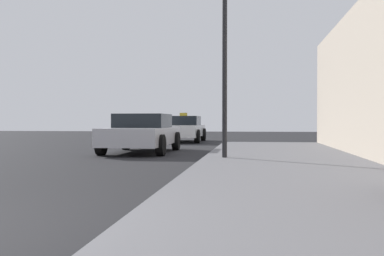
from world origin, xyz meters
The scene contains 4 objects.
sidewalk centered at (4.00, 0.00, 0.07)m, with size 4.00×32.00×0.15m, color slate.
street_lamp centered at (2.53, 7.77, 3.11)m, with size 0.36×0.36×4.32m.
car_silver centered at (-0.40, 11.33, 0.65)m, with size 2.05×4.34×1.27m.
car_white centered at (-0.17, 18.94, 0.65)m, with size 1.96×4.23×1.43m.
Camera 1 is at (3.20, -3.53, 1.06)m, focal length 43.28 mm.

